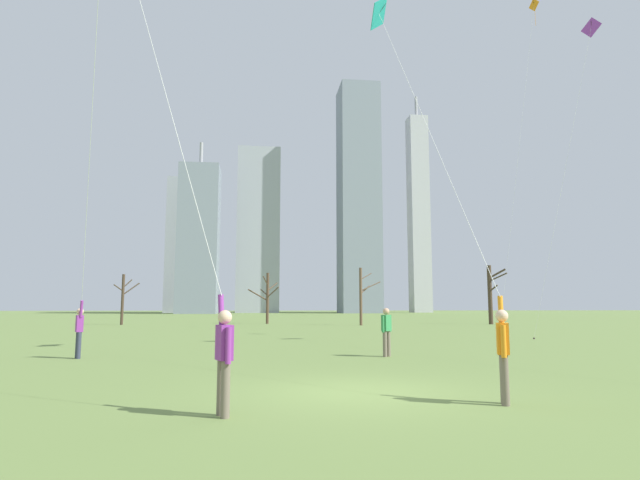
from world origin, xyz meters
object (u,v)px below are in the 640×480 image
(kite_flyer_foreground_right_pink, at_px, (87,183))
(distant_kite_drifting_right_purple, at_px, (586,55))
(bare_tree_leftmost, at_px, (491,293))
(kite_flyer_foreground_left_red, at_px, (194,236))
(bare_tree_right_of_center, at_px, (362,295))
(distant_kite_high_overhead_orange, at_px, (530,48))
(bare_tree_left_of_center, at_px, (267,296))
(bystander_watching_nearby, at_px, (386,329))
(bare_tree_center, at_px, (123,298))
(kite_flyer_far_back_teal, at_px, (453,214))

(kite_flyer_foreground_right_pink, height_order, distant_kite_drifting_right_purple, kite_flyer_foreground_right_pink)
(distant_kite_drifting_right_purple, distance_m, bare_tree_leftmost, 26.71)
(kite_flyer_foreground_left_red, bearing_deg, bare_tree_right_of_center, 74.48)
(distant_kite_high_overhead_orange, height_order, bare_tree_left_of_center, distant_kite_high_overhead_orange)
(bystander_watching_nearby, relative_size, bare_tree_left_of_center, 0.33)
(kite_flyer_foreground_right_pink, distance_m, distant_kite_high_overhead_orange, 32.92)
(distant_kite_high_overhead_orange, relative_size, bare_tree_center, 5.02)
(bystander_watching_nearby, height_order, distant_kite_drifting_right_purple, distant_kite_drifting_right_purple)
(bare_tree_right_of_center, bearing_deg, distant_kite_drifting_right_purple, -70.67)
(bare_tree_leftmost, bearing_deg, distant_kite_drifting_right_purple, -101.97)
(bystander_watching_nearby, bearing_deg, distant_kite_drifting_right_purple, 28.30)
(bystander_watching_nearby, height_order, bare_tree_left_of_center, bare_tree_left_of_center)
(distant_kite_high_overhead_orange, distance_m, bare_tree_left_of_center, 31.04)
(distant_kite_drifting_right_purple, bearing_deg, kite_flyer_foreground_left_red, -139.92)
(distant_kite_high_overhead_orange, bearing_deg, bare_tree_center, 150.71)
(kite_flyer_foreground_left_red, bearing_deg, bare_tree_center, 105.16)
(bare_tree_left_of_center, bearing_deg, bystander_watching_nearby, -84.30)
(kite_flyer_far_back_teal, bearing_deg, bare_tree_left_of_center, 94.68)
(bare_tree_left_of_center, bearing_deg, kite_flyer_far_back_teal, -85.32)
(kite_flyer_far_back_teal, height_order, bare_tree_left_of_center, kite_flyer_far_back_teal)
(kite_flyer_foreground_left_red, distance_m, bare_tree_left_of_center, 42.64)
(distant_kite_drifting_right_purple, height_order, bare_tree_left_of_center, distant_kite_drifting_right_purple)
(kite_flyer_far_back_teal, xyz_separation_m, bare_tree_left_of_center, (-3.34, 40.73, -1.06))
(distant_kite_high_overhead_orange, height_order, bare_tree_leftmost, distant_kite_high_overhead_orange)
(bare_tree_right_of_center, height_order, bare_tree_left_of_center, bare_tree_right_of_center)
(kite_flyer_foreground_right_pink, distance_m, bare_tree_left_of_center, 36.89)
(kite_flyer_foreground_right_pink, relative_size, bare_tree_left_of_center, 3.57)
(kite_flyer_foreground_left_red, relative_size, bare_tree_left_of_center, 3.23)
(bare_tree_center, bearing_deg, bare_tree_left_of_center, 5.59)
(kite_flyer_foreground_left_red, height_order, bare_tree_leftmost, kite_flyer_foreground_left_red)
(kite_flyer_foreground_left_red, xyz_separation_m, bystander_watching_nearby, (5.44, 8.43, -1.98))
(kite_flyer_foreground_right_pink, xyz_separation_m, bare_tree_right_of_center, (14.17, 31.12, -2.50))
(kite_flyer_foreground_left_red, bearing_deg, distant_kite_drifting_right_purple, 40.08)
(kite_flyer_foreground_right_pink, relative_size, kite_flyer_foreground_left_red, 1.11)
(kite_flyer_foreground_right_pink, xyz_separation_m, bare_tree_leftmost, (26.89, 32.41, -2.24))
(kite_flyer_foreground_left_red, xyz_separation_m, bare_tree_right_of_center, (10.38, 37.38, -0.19))
(kite_flyer_foreground_left_red, bearing_deg, kite_flyer_foreground_right_pink, 121.23)
(distant_kite_drifting_right_purple, relative_size, bare_tree_center, 3.63)
(kite_flyer_foreground_left_red, relative_size, bystander_watching_nearby, 9.80)
(bare_tree_leftmost, bearing_deg, bare_tree_right_of_center, -174.22)
(bystander_watching_nearby, bearing_deg, bare_tree_left_of_center, 95.70)
(kite_flyer_far_back_teal, distance_m, distant_kite_high_overhead_orange, 30.88)
(distant_kite_high_overhead_orange, bearing_deg, distant_kite_drifting_right_purple, -101.56)
(kite_flyer_foreground_left_red, height_order, bystander_watching_nearby, kite_flyer_foreground_left_red)
(kite_flyer_far_back_teal, xyz_separation_m, bare_tree_right_of_center, (5.01, 35.52, -1.00))
(distant_kite_drifting_right_purple, distance_m, bare_tree_right_of_center, 26.39)
(kite_flyer_foreground_right_pink, bearing_deg, kite_flyer_foreground_left_red, -58.77)
(bare_tree_center, bearing_deg, bare_tree_right_of_center, -10.30)
(bystander_watching_nearby, height_order, distant_kite_high_overhead_orange, distant_kite_high_overhead_orange)
(bare_tree_center, bearing_deg, bare_tree_leftmost, -4.39)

